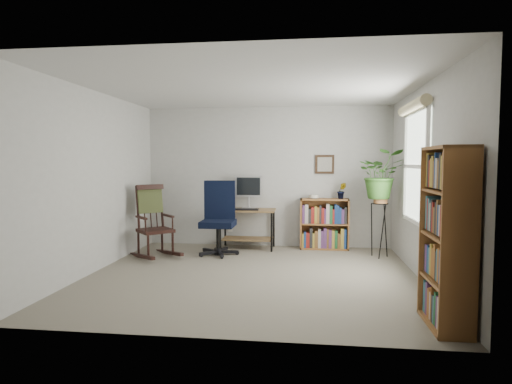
# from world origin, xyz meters

# --- Properties ---
(floor) EXTENTS (4.20, 4.00, 0.00)m
(floor) POSITION_xyz_m (0.00, 0.00, 0.00)
(floor) COLOR gray
(floor) RESTS_ON ground
(ceiling) EXTENTS (4.20, 4.00, 0.00)m
(ceiling) POSITION_xyz_m (0.00, 0.00, 2.40)
(ceiling) COLOR silver
(ceiling) RESTS_ON ground
(wall_back) EXTENTS (4.20, 0.00, 2.40)m
(wall_back) POSITION_xyz_m (0.00, 2.00, 1.20)
(wall_back) COLOR #BABAB6
(wall_back) RESTS_ON ground
(wall_front) EXTENTS (4.20, 0.00, 2.40)m
(wall_front) POSITION_xyz_m (0.00, -2.00, 1.20)
(wall_front) COLOR #BABAB6
(wall_front) RESTS_ON ground
(wall_left) EXTENTS (0.00, 4.00, 2.40)m
(wall_left) POSITION_xyz_m (-2.10, 0.00, 1.20)
(wall_left) COLOR #BABAB6
(wall_left) RESTS_ON ground
(wall_right) EXTENTS (0.00, 4.00, 2.40)m
(wall_right) POSITION_xyz_m (2.10, 0.00, 1.20)
(wall_right) COLOR #BABAB6
(wall_right) RESTS_ON ground
(window) EXTENTS (0.12, 1.20, 1.50)m
(window) POSITION_xyz_m (2.06, 0.30, 1.40)
(window) COLOR white
(window) RESTS_ON wall_right
(desk) EXTENTS (0.93, 0.51, 0.67)m
(desk) POSITION_xyz_m (-0.30, 1.70, 0.33)
(desk) COLOR brown
(desk) RESTS_ON floor
(monitor) EXTENTS (0.46, 0.16, 0.56)m
(monitor) POSITION_xyz_m (-0.30, 1.84, 0.95)
(monitor) COLOR silver
(monitor) RESTS_ON desk
(keyboard) EXTENTS (0.40, 0.15, 0.02)m
(keyboard) POSITION_xyz_m (-0.30, 1.58, 0.68)
(keyboard) COLOR black
(keyboard) RESTS_ON desk
(office_chair) EXTENTS (0.69, 0.69, 1.18)m
(office_chair) POSITION_xyz_m (-0.69, 1.16, 0.59)
(office_chair) COLOR black
(office_chair) RESTS_ON floor
(rocking_chair) EXTENTS (1.09, 1.11, 1.13)m
(rocking_chair) POSITION_xyz_m (-1.62, 0.89, 0.56)
(rocking_chair) COLOR black
(rocking_chair) RESTS_ON floor
(low_bookshelf) EXTENTS (0.80, 0.27, 0.85)m
(low_bookshelf) POSITION_xyz_m (0.98, 1.82, 0.42)
(low_bookshelf) COLOR #925D30
(low_bookshelf) RESTS_ON floor
(tall_bookshelf) EXTENTS (0.30, 0.70, 1.60)m
(tall_bookshelf) POSITION_xyz_m (1.92, -1.47, 0.80)
(tall_bookshelf) COLOR #925D30
(tall_bookshelf) RESTS_ON floor
(plant_stand) EXTENTS (0.30, 0.30, 0.97)m
(plant_stand) POSITION_xyz_m (1.80, 1.30, 0.49)
(plant_stand) COLOR black
(plant_stand) RESTS_ON floor
(spider_plant) EXTENTS (1.69, 1.88, 1.46)m
(spider_plant) POSITION_xyz_m (1.80, 1.30, 1.63)
(spider_plant) COLOR #326322
(spider_plant) RESTS_ON plant_stand
(potted_plant_small) EXTENTS (0.13, 0.24, 0.11)m
(potted_plant_small) POSITION_xyz_m (1.26, 1.83, 0.90)
(potted_plant_small) COLOR #326322
(potted_plant_small) RESTS_ON low_bookshelf
(framed_picture) EXTENTS (0.32, 0.04, 0.32)m
(framed_picture) POSITION_xyz_m (0.98, 1.97, 1.42)
(framed_picture) COLOR black
(framed_picture) RESTS_ON wall_back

